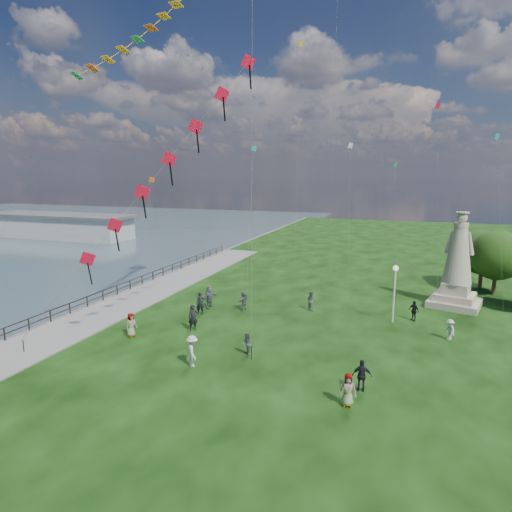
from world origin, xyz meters
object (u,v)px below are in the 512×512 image
at_px(person_2, 192,351).
at_px(person_8, 450,330).
at_px(person_10, 131,325).
at_px(pier_pavilion, 60,226).
at_px(lamppost, 395,282).
at_px(person_11, 244,300).
at_px(person_0, 193,318).
at_px(person_3, 362,376).
at_px(statue, 457,271).
at_px(person_7, 311,301).
at_px(person_5, 209,297).
at_px(person_1, 247,344).
at_px(person_6, 200,303).
at_px(person_9, 414,311).
at_px(person_4, 348,390).

distance_m(person_2, person_8, 17.59).
bearing_deg(person_10, pier_pavilion, 67.57).
height_order(person_2, person_8, person_2).
distance_m(lamppost, person_11, 12.19).
bearing_deg(lamppost, person_0, -154.00).
bearing_deg(pier_pavilion, person_0, -37.38).
relative_size(person_0, person_3, 1.12).
relative_size(person_2, person_3, 1.09).
relative_size(person_2, person_10, 1.10).
bearing_deg(statue, person_7, -141.12).
bearing_deg(person_10, statue, -35.89).
xyz_separation_m(person_2, person_5, (-3.99, 10.56, 0.03)).
xyz_separation_m(pier_pavilion, person_11, (48.49, -30.04, -1.01)).
bearing_deg(statue, pier_pavilion, 174.98).
xyz_separation_m(person_8, person_11, (-15.72, 1.34, 0.10)).
relative_size(pier_pavilion, person_3, 17.38).
xyz_separation_m(pier_pavilion, person_1, (51.99, -38.47, -1.11)).
xyz_separation_m(statue, person_6, (-19.67, -9.46, -2.15)).
bearing_deg(person_8, person_5, -122.94).
xyz_separation_m(person_2, person_3, (9.79, 0.34, -0.08)).
distance_m(person_8, person_10, 22.07).
bearing_deg(person_8, person_9, -175.66).
height_order(statue, person_10, statue).
bearing_deg(person_9, person_2, -93.00).
height_order(person_4, person_11, person_4).
bearing_deg(statue, person_8, -82.70).
bearing_deg(person_11, person_0, -8.96).
height_order(person_4, person_10, person_10).
distance_m(person_0, person_2, 5.99).
xyz_separation_m(person_1, person_9, (9.90, 10.48, 0.07)).
distance_m(person_2, person_11, 11.02).
relative_size(lamppost, person_3, 2.60).
distance_m(person_3, person_7, 13.73).
distance_m(person_4, person_8, 12.29).
bearing_deg(person_2, person_7, -58.33).
xyz_separation_m(person_0, person_11, (1.75, 5.67, -0.14)).
height_order(person_6, person_7, person_6).
relative_size(person_8, person_9, 0.91).
xyz_separation_m(statue, person_4, (-6.46, -19.57, -2.24)).
relative_size(person_8, person_11, 0.88).
height_order(person_1, person_7, person_7).
bearing_deg(person_11, person_8, 93.37).
bearing_deg(person_0, statue, -0.40).
relative_size(person_0, person_5, 1.00).
height_order(lamppost, person_1, lamppost).
xyz_separation_m(statue, person_5, (-19.74, -7.61, -2.11)).
distance_m(person_2, person_9, 17.97).
height_order(person_1, person_3, person_3).
bearing_deg(person_9, pier_pavilion, -163.76).
bearing_deg(person_1, pier_pavilion, -164.89).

